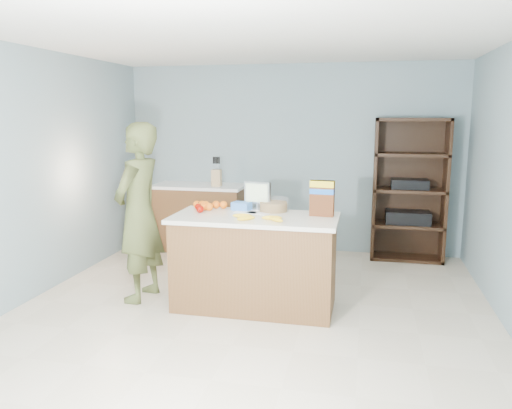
% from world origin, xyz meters
% --- Properties ---
extents(floor, '(4.50, 5.00, 0.02)m').
position_xyz_m(floor, '(0.00, 0.00, 0.00)').
color(floor, beige).
rests_on(floor, ground).
extents(walls, '(4.52, 5.02, 2.51)m').
position_xyz_m(walls, '(0.00, 0.00, 1.65)').
color(walls, gray).
rests_on(walls, ground).
extents(counter_peninsula, '(1.56, 0.76, 0.90)m').
position_xyz_m(counter_peninsula, '(0.00, 0.30, 0.42)').
color(counter_peninsula, brown).
rests_on(counter_peninsula, ground).
extents(back_cabinet, '(1.24, 0.62, 0.90)m').
position_xyz_m(back_cabinet, '(-1.20, 2.20, 0.45)').
color(back_cabinet, brown).
rests_on(back_cabinet, ground).
extents(shelving_unit, '(0.90, 0.40, 1.80)m').
position_xyz_m(shelving_unit, '(1.55, 2.35, 0.86)').
color(shelving_unit, black).
rests_on(shelving_unit, ground).
extents(person, '(0.48, 0.68, 1.77)m').
position_xyz_m(person, '(-1.17, 0.27, 0.89)').
color(person, '#474E27').
rests_on(person, ground).
extents(knife_block, '(0.12, 0.10, 0.31)m').
position_xyz_m(knife_block, '(-0.93, 2.12, 1.02)').
color(knife_block, tan).
rests_on(knife_block, back_cabinet).
extents(envelopes, '(0.36, 0.19, 0.00)m').
position_xyz_m(envelopes, '(-0.06, 0.43, 0.90)').
color(envelopes, white).
rests_on(envelopes, counter_peninsula).
extents(bananas, '(0.51, 0.21, 0.04)m').
position_xyz_m(bananas, '(0.08, 0.13, 0.92)').
color(bananas, yellow).
rests_on(bananas, counter_peninsula).
extents(apples, '(0.13, 0.18, 0.07)m').
position_xyz_m(apples, '(-0.58, 0.38, 0.94)').
color(apples, '#980A01').
rests_on(apples, counter_peninsula).
extents(oranges, '(0.35, 0.22, 0.08)m').
position_xyz_m(oranges, '(-0.54, 0.52, 0.94)').
color(oranges, orange).
rests_on(oranges, counter_peninsula).
extents(blue_carton, '(0.20, 0.16, 0.08)m').
position_xyz_m(blue_carton, '(-0.19, 0.55, 0.94)').
color(blue_carton, blue).
rests_on(blue_carton, counter_peninsula).
extents(salad_bowl, '(0.30, 0.30, 0.13)m').
position_xyz_m(salad_bowl, '(0.13, 0.57, 0.96)').
color(salad_bowl, '#267219').
rests_on(salad_bowl, counter_peninsula).
extents(tv, '(0.28, 0.12, 0.28)m').
position_xyz_m(tv, '(-0.04, 0.60, 1.06)').
color(tv, silver).
rests_on(tv, counter_peninsula).
extents(cereal_box, '(0.23, 0.10, 0.34)m').
position_xyz_m(cereal_box, '(0.62, 0.43, 1.10)').
color(cereal_box, '#592B14').
rests_on(cereal_box, counter_peninsula).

